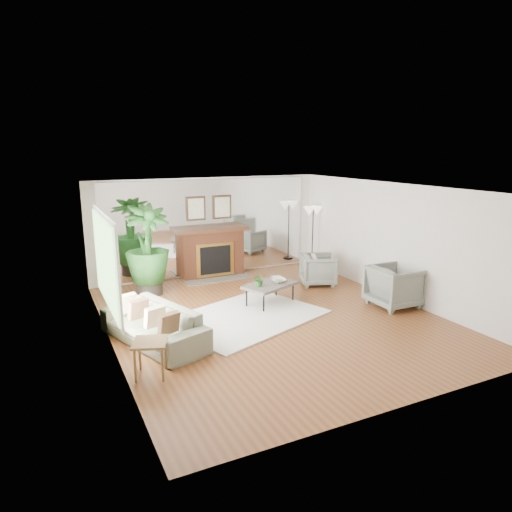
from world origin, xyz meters
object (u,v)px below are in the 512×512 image
sofa (153,325)px  armchair_back (318,270)px  coffee_table (270,285)px  armchair_front (395,286)px  potted_ficus (147,247)px  floor_lamp (313,216)px  fireplace (212,251)px  side_table (150,347)px

sofa → armchair_back: armchair_back is taller
coffee_table → armchair_front: armchair_front is taller
armchair_front → potted_ficus: size_ratio=0.47×
armchair_back → floor_lamp: floor_lamp is taller
fireplace → armchair_front: fireplace is taller
sofa → side_table: (-0.32, -1.15, 0.14)m
sofa → floor_lamp: floor_lamp is taller
armchair_front → coffee_table: bearing=62.6°
floor_lamp → potted_ficus: bearing=-176.2°
fireplace → armchair_front: 4.58m
side_table → potted_ficus: (0.85, 3.79, 0.63)m
armchair_back → floor_lamp: size_ratio=0.47×
armchair_front → potted_ficus: (-4.40, 3.00, 0.65)m
side_table → floor_lamp: (5.35, 4.09, 1.01)m
armchair_back → fireplace: bearing=72.0°
fireplace → side_table: size_ratio=3.36×
sofa → side_table: 1.20m
fireplace → sofa: 4.14m
fireplace → armchair_front: bearing=-55.4°
side_table → sofa: bearing=74.7°
armchair_front → side_table: 5.31m
sofa → armchair_back: bearing=91.2°
sofa → armchair_back: size_ratio=2.66×
coffee_table → side_table: bearing=-146.1°
potted_ficus → side_table: bearing=-102.6°
side_table → armchair_front: bearing=8.5°
coffee_table → potted_ficus: bearing=140.0°
potted_ficus → armchair_front: bearing=-34.3°
side_table → floor_lamp: 6.81m
coffee_table → floor_lamp: bearing=41.4°
coffee_table → potted_ficus: size_ratio=0.64×
coffee_table → floor_lamp: (2.37, 2.09, 1.04)m
sofa → side_table: size_ratio=3.52×
potted_ficus → floor_lamp: 4.53m
armchair_back → sofa: bearing=133.1°
side_table → potted_ficus: 3.94m
fireplace → coffee_table: bearing=-82.6°
floor_lamp → armchair_back: bearing=-116.5°
coffee_table → side_table: (-2.98, -2.00, 0.04)m
armchair_front → floor_lamp: 3.46m
armchair_front → potted_ficus: potted_ficus is taller
armchair_back → armchair_front: size_ratio=0.85×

